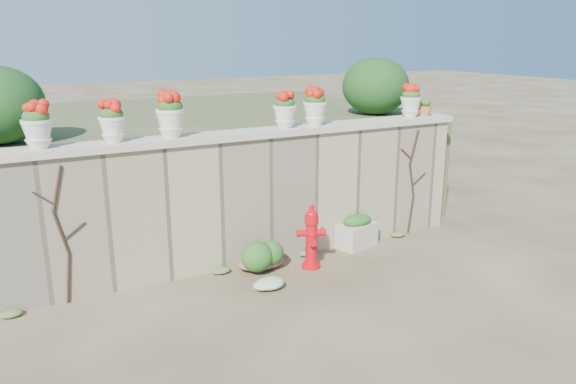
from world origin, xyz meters
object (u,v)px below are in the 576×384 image
planter_box (357,232)px  urn_pot_0 (37,125)px  fire_hydrant (311,236)px  terracotta_pot (425,108)px

planter_box → urn_pot_0: urn_pot_0 is taller
fire_hydrant → planter_box: (1.16, 0.42, -0.25)m
terracotta_pot → fire_hydrant: bearing=-165.1°
urn_pot_0 → terracotta_pot: 6.42m
fire_hydrant → urn_pot_0: size_ratio=1.71×
urn_pot_0 → terracotta_pot: bearing=0.0°
urn_pot_0 → terracotta_pot: size_ratio=2.02×
planter_box → terracotta_pot: 2.58m
terracotta_pot → urn_pot_0: bearing=-180.0°
fire_hydrant → terracotta_pot: size_ratio=3.44×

